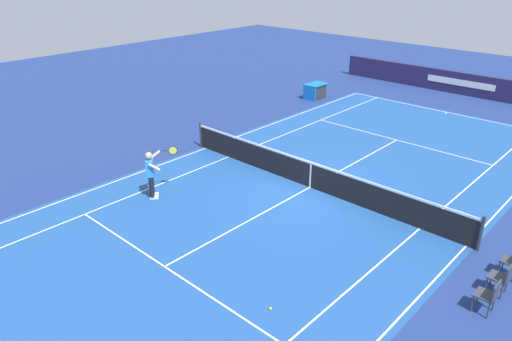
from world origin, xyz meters
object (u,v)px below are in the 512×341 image
object	(u,v)px
tennis_ball	(270,309)
equipment_cart_tarped	(315,91)
tennis_net	(311,175)
spectator_chair_2	(489,294)
spectator_chair_1	(502,276)
tennis_player_near	(151,172)

from	to	relation	value
tennis_ball	equipment_cart_tarped	distance (m)	18.03
tennis_net	spectator_chair_2	xyz separation A→B (m)	(2.48, 6.87, 0.03)
tennis_net	tennis_ball	xyz separation A→B (m)	(5.76, 3.16, -0.46)
spectator_chair_1	tennis_net	bearing A→B (deg)	-102.94
spectator_chair_2	equipment_cart_tarped	world-z (taller)	spectator_chair_2
tennis_player_near	equipment_cart_tarped	world-z (taller)	tennis_player_near
tennis_net	spectator_chair_1	bearing A→B (deg)	77.06
tennis_player_near	tennis_ball	world-z (taller)	tennis_player_near
spectator_chair_1	spectator_chair_2	world-z (taller)	same
equipment_cart_tarped	tennis_player_near	bearing A→B (deg)	13.20
tennis_net	equipment_cart_tarped	bearing A→B (deg)	-144.60
tennis_player_near	spectator_chair_2	bearing A→B (deg)	99.46
tennis_net	spectator_chair_2	size ratio (longest dim) A/B	13.30
tennis_net	tennis_player_near	bearing A→B (deg)	-39.55
tennis_net	tennis_player_near	size ratio (longest dim) A/B	6.89
tennis_ball	spectator_chair_2	xyz separation A→B (m)	(-3.29, 3.71, 0.49)
tennis_player_near	equipment_cart_tarped	size ratio (longest dim) A/B	1.36
spectator_chair_2	equipment_cart_tarped	distance (m)	17.96
spectator_chair_2	tennis_ball	bearing A→B (deg)	-48.44
tennis_player_near	spectator_chair_2	distance (m)	10.49
tennis_player_near	equipment_cart_tarped	bearing A→B (deg)	-166.80
tennis_player_near	spectator_chair_2	xyz separation A→B (m)	(-1.72, 10.34, -0.41)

